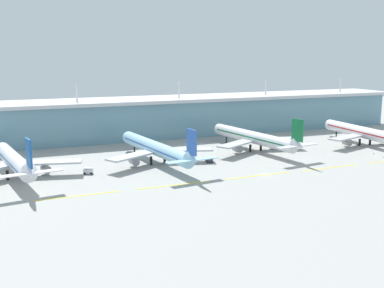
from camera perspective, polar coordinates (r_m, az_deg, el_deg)
name	(u,v)px	position (r m, az deg, el deg)	size (l,w,h in m)	color
ground_plane	(264,175)	(181.48, 8.89, -3.74)	(600.00, 600.00, 0.00)	#9E9E99
terminal_building	(176,116)	(266.67, -2.04, 3.49)	(288.00, 34.00, 30.65)	#6693A8
airliner_nearest	(15,161)	(185.24, -20.95, -1.99)	(48.20, 59.89, 18.90)	white
airliner_near_middle	(156,149)	(196.84, -4.42, -0.56)	(48.37, 69.58, 18.90)	#9ED1EA
airliner_far_middle	(254,138)	(224.09, 7.63, 0.79)	(48.30, 67.96, 18.90)	silver
airliner_farthest	(364,133)	(252.29, 20.34, 1.33)	(48.72, 65.57, 18.90)	white
taxiway_stripe_west	(78,196)	(157.28, -13.85, -6.23)	(28.00, 0.70, 0.04)	yellow
taxiway_stripe_mid_west	(175,185)	(165.28, -2.09, -5.07)	(28.00, 0.70, 0.04)	yellow
taxiway_stripe_centre	(258,176)	(179.47, 8.17, -3.88)	(28.00, 0.70, 0.04)	yellow
taxiway_stripe_mid_east	(331,168)	(198.52, 16.67, -2.80)	(28.00, 0.70, 0.04)	yellow
baggage_cart	(88,171)	(184.28, -12.63, -3.25)	(4.01, 3.10, 2.48)	silver
pushback_tug	(209,160)	(199.69, 2.10, -1.94)	(3.17, 4.75, 1.85)	#333842
safety_cone_left_wingtip	(383,157)	(225.93, 22.42, -1.45)	(0.56, 0.56, 0.70)	orange
safety_cone_nose_front	(374,153)	(231.54, 21.43, -1.09)	(0.56, 0.56, 0.70)	orange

